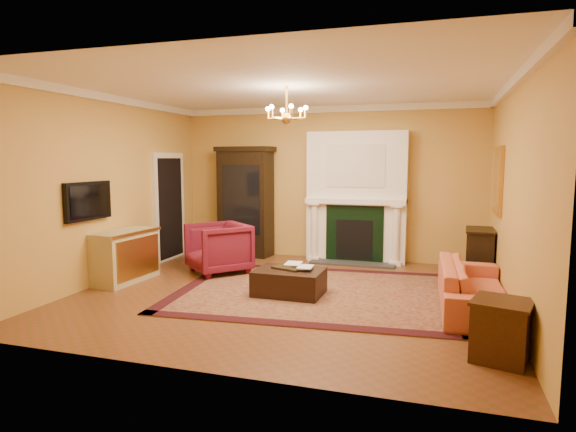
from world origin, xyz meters
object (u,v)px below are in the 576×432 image
at_px(china_cabinet, 246,204).
at_px(pedestal_table, 206,242).
at_px(commode, 124,256).
at_px(leather_ottoman, 289,282).
at_px(wingback_armchair, 218,246).
at_px(end_table, 501,332).
at_px(coral_sofa, 474,279).
at_px(console_table, 479,255).

bearing_deg(china_cabinet, pedestal_table, -107.18).
height_order(commode, leather_ottoman, commode).
distance_m(wingback_armchair, commode, 1.56).
distance_m(china_cabinet, wingback_armchair, 1.69).
bearing_deg(wingback_armchair, leather_ottoman, 10.73).
distance_m(end_table, leather_ottoman, 3.09).
height_order(pedestal_table, end_table, pedestal_table).
height_order(wingback_armchair, end_table, wingback_armchair).
bearing_deg(china_cabinet, wingback_armchair, -80.11).
bearing_deg(leather_ottoman, wingback_armchair, 149.48).
bearing_deg(coral_sofa, end_table, -176.45).
distance_m(commode, leather_ottoman, 2.80).
xyz_separation_m(china_cabinet, leather_ottoman, (1.71, -2.55, -0.87)).
distance_m(wingback_armchair, end_table, 4.95).
height_order(china_cabinet, end_table, china_cabinet).
height_order(china_cabinet, coral_sofa, china_cabinet).
relative_size(commode, end_table, 1.93).
height_order(commode, end_table, commode).
bearing_deg(pedestal_table, wingback_armchair, -48.00).
bearing_deg(leather_ottoman, pedestal_table, 144.45).
bearing_deg(commode, wingback_armchair, 43.79).
xyz_separation_m(pedestal_table, commode, (-0.67, -1.59, -0.01)).
relative_size(coral_sofa, end_table, 3.67).
xyz_separation_m(console_table, leather_ottoman, (-2.72, -1.81, -0.21)).
relative_size(coral_sofa, console_table, 2.62).
xyz_separation_m(china_cabinet, pedestal_table, (-0.41, -0.99, -0.64)).
distance_m(commode, console_table, 5.81).
bearing_deg(china_cabinet, console_table, -4.10).
relative_size(pedestal_table, leather_ottoman, 0.75).
relative_size(coral_sofa, leather_ottoman, 2.18).
relative_size(commode, coral_sofa, 0.53).
distance_m(pedestal_table, leather_ottoman, 2.64).
distance_m(pedestal_table, console_table, 4.85).
bearing_deg(end_table, commode, 164.10).
height_order(china_cabinet, pedestal_table, china_cabinet).
bearing_deg(coral_sofa, leather_ottoman, 89.46).
height_order(coral_sofa, end_table, coral_sofa).
height_order(pedestal_table, commode, commode).
bearing_deg(console_table, wingback_armchair, -165.25).
height_order(china_cabinet, console_table, china_cabinet).
distance_m(wingback_armchair, pedestal_table, 0.80).
bearing_deg(console_table, pedestal_table, -173.42).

